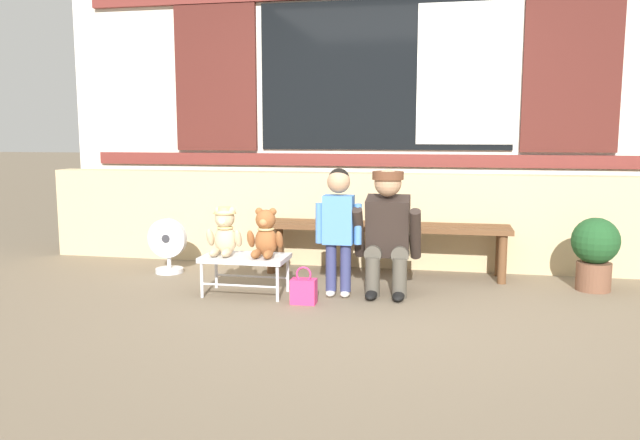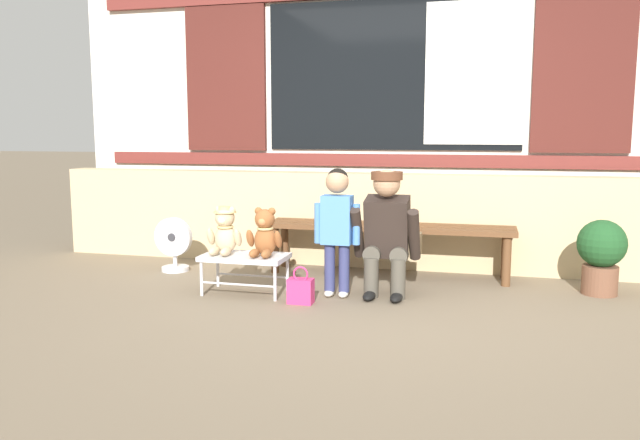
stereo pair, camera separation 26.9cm
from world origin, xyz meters
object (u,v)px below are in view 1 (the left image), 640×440
object	(u,v)px
teddy_bear_plain	(265,235)
handbag_on_ground	(304,290)
child_standing	(339,218)
potted_plant	(595,249)
adult_crouching	(389,232)
floor_fan	(168,246)
wooden_bench_long	(384,232)
teddy_bear_with_hat	(225,232)
small_display_bench	(245,260)

from	to	relation	value
teddy_bear_plain	handbag_on_ground	distance (m)	0.52
child_standing	potted_plant	distance (m)	2.01
handbag_on_ground	child_standing	bearing A→B (deg)	50.98
adult_crouching	floor_fan	world-z (taller)	adult_crouching
wooden_bench_long	potted_plant	xyz separation A→B (m)	(1.65, -0.23, -0.05)
teddy_bear_with_hat	child_standing	distance (m)	0.87
adult_crouching	teddy_bear_plain	bearing A→B (deg)	-166.53
small_display_bench	potted_plant	xyz separation A→B (m)	(2.61, 0.66, 0.06)
small_display_bench	teddy_bear_with_hat	world-z (taller)	teddy_bear_with_hat
wooden_bench_long	handbag_on_ground	size ratio (longest dim) A/B	7.72
adult_crouching	wooden_bench_long	bearing A→B (deg)	98.37
wooden_bench_long	floor_fan	bearing A→B (deg)	-170.37
adult_crouching	handbag_on_ground	world-z (taller)	adult_crouching
adult_crouching	floor_fan	size ratio (longest dim) A/B	1.98
wooden_bench_long	child_standing	distance (m)	0.86
teddy_bear_plain	adult_crouching	bearing A→B (deg)	13.47
adult_crouching	small_display_bench	bearing A→B (deg)	-168.44
adult_crouching	handbag_on_ground	bearing A→B (deg)	-146.20
handbag_on_ground	floor_fan	size ratio (longest dim) A/B	0.57
teddy_bear_with_hat	wooden_bench_long	bearing A→B (deg)	38.18
wooden_bench_long	potted_plant	distance (m)	1.66
child_standing	small_display_bench	bearing A→B (deg)	-172.54
potted_plant	floor_fan	distance (m)	3.50
teddy_bear_plain	floor_fan	distance (m)	1.21
small_display_bench	handbag_on_ground	world-z (taller)	small_display_bench
wooden_bench_long	teddy_bear_with_hat	distance (m)	1.43
teddy_bear_plain	floor_fan	size ratio (longest dim) A/B	0.76
teddy_bear_plain	floor_fan	bearing A→B (deg)	151.59
teddy_bear_plain	child_standing	xyz separation A→B (m)	(0.54, 0.09, 0.13)
wooden_bench_long	teddy_bear_plain	size ratio (longest dim) A/B	5.78
handbag_on_ground	floor_fan	world-z (taller)	floor_fan
small_display_bench	floor_fan	bearing A→B (deg)	147.38
adult_crouching	floor_fan	distance (m)	1.99
floor_fan	wooden_bench_long	bearing A→B (deg)	9.63
small_display_bench	potted_plant	world-z (taller)	potted_plant
small_display_bench	potted_plant	size ratio (longest dim) A/B	1.12
small_display_bench	floor_fan	world-z (taller)	floor_fan
child_standing	adult_crouching	bearing A→B (deg)	19.09
teddy_bear_with_hat	small_display_bench	bearing A→B (deg)	-0.77
child_standing	adult_crouching	size ratio (longest dim) A/B	1.01
small_display_bench	potted_plant	bearing A→B (deg)	14.13
wooden_bench_long	adult_crouching	xyz separation A→B (m)	(0.10, -0.67, 0.11)
potted_plant	floor_fan	xyz separation A→B (m)	(-3.50, -0.09, -0.08)
potted_plant	wooden_bench_long	bearing A→B (deg)	172.21
teddy_bear_plain	floor_fan	world-z (taller)	teddy_bear_plain
small_display_bench	teddy_bear_plain	world-z (taller)	teddy_bear_plain
small_display_bench	teddy_bear_with_hat	size ratio (longest dim) A/B	1.76
teddy_bear_with_hat	floor_fan	distance (m)	0.95
floor_fan	handbag_on_ground	bearing A→B (deg)	-28.03
teddy_bear_with_hat	floor_fan	bearing A→B (deg)	142.13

